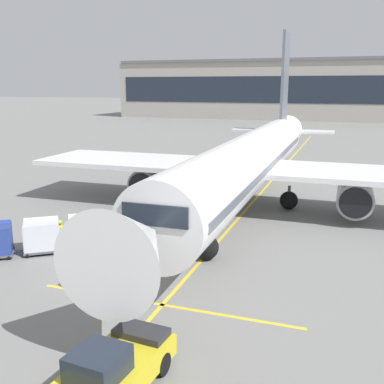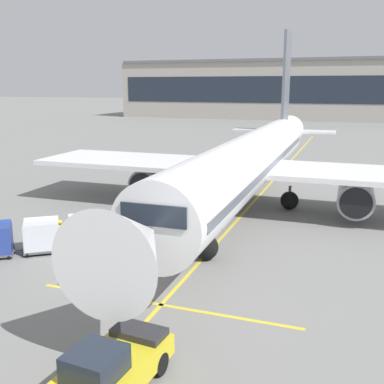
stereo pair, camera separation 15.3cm
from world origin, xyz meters
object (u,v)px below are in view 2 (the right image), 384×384
Objects in this scene: pushback_tug at (110,369)px; belt_loader at (141,223)px; safety_cone_nose_mark at (153,205)px; ground_crew_by_loader at (61,232)px; safety_cone_engine_keepout at (166,204)px; ground_crew_by_carts at (142,221)px; baggage_cart_second at (42,235)px; baggage_cart_lead at (86,230)px; safety_cone_wingtip at (159,196)px; parked_airplane at (250,161)px.

belt_loader is at bearing 112.22° from pushback_tug.
ground_crew_by_loader is at bearing -98.32° from safety_cone_nose_mark.
belt_loader is 6.93m from safety_cone_engine_keepout.
ground_crew_by_carts is at bearing 47.18° from ground_crew_by_loader.
safety_cone_engine_keepout is 1.14m from safety_cone_nose_mark.
belt_loader reaches higher than safety_cone_nose_mark.
baggage_cart_second is at bearing 135.87° from pushback_tug.
baggage_cart_second is at bearing -141.14° from baggage_cart_lead.
safety_cone_wingtip is (1.41, 13.18, -0.69)m from baggage_cart_second.
safety_cone_wingtip is (-7.60, 0.17, -3.37)m from parked_airplane.
safety_cone_wingtip is at bearing 126.91° from safety_cone_engine_keepout.
baggage_cart_second is 0.59× the size of pushback_tug.
baggage_cart_second is at bearing -133.23° from ground_crew_by_carts.
ground_crew_by_carts reaches higher than safety_cone_nose_mark.
parked_airplane is 8.07m from safety_cone_nose_mark.
safety_cone_engine_keepout is at bearing 75.65° from baggage_cart_second.
parked_airplane is at bearing 60.48° from ground_crew_by_carts.
baggage_cart_lead is 3.70× the size of safety_cone_nose_mark.
safety_cone_engine_keepout is (0.96, 9.70, -0.70)m from baggage_cart_lead.
belt_loader reaches higher than baggage_cart_second.
ground_crew_by_loader is 1.00× the size of ground_crew_by_carts.
safety_cone_wingtip is (-1.46, 1.94, 0.01)m from safety_cone_engine_keepout.
belt_loader is 2.89× the size of ground_crew_by_loader.
parked_airplane is 16.06m from baggage_cart_second.
safety_cone_engine_keepout is at bearing 100.12° from belt_loader.
safety_cone_engine_keepout is 0.85× the size of safety_cone_nose_mark.
belt_loader is 6.25m from safety_cone_nose_mark.
belt_loader is 4.98m from ground_crew_by_loader.
safety_cone_engine_keepout is at bearing 50.91° from safety_cone_nose_mark.
belt_loader reaches higher than pushback_tug.
parked_airplane reaches higher than safety_cone_nose_mark.
ground_crew_by_carts is (3.38, 3.65, 0.00)m from ground_crew_by_loader.
pushback_tug is 14.98m from ground_crew_by_carts.
pushback_tug is 13.64m from ground_crew_by_loader.
safety_cone_nose_mark is (0.74, -2.83, 0.04)m from safety_cone_wingtip.
pushback_tug is at bearing -68.99° from safety_cone_nose_mark.
baggage_cart_lead is 4.21× the size of safety_cone_wingtip.
safety_cone_wingtip reaches higher than safety_cone_engine_keepout.
ground_crew_by_carts is (4.13, 4.40, -0.00)m from baggage_cart_second.
safety_cone_wingtip is at bearing 178.75° from parked_airplane.
safety_cone_engine_keepout is (-1.26, 6.84, -0.70)m from ground_crew_by_carts.
parked_airplane is 15.03m from ground_crew_by_loader.
parked_airplane is 72.43× the size of safety_cone_engine_keepout.
baggage_cart_lead reaches higher than safety_cone_engine_keepout.
safety_cone_engine_keepout is (-6.90, 20.72, -0.53)m from pushback_tug.
ground_crew_by_carts is 2.85× the size of safety_cone_engine_keepout.
pushback_tug is at bearing -48.58° from ground_crew_by_loader.
ground_crew_by_loader is 2.85× the size of safety_cone_engine_keepout.
pushback_tug is (5.68, -13.91, -0.01)m from belt_loader.
safety_cone_engine_keepout is at bearing 84.32° from baggage_cart_lead.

